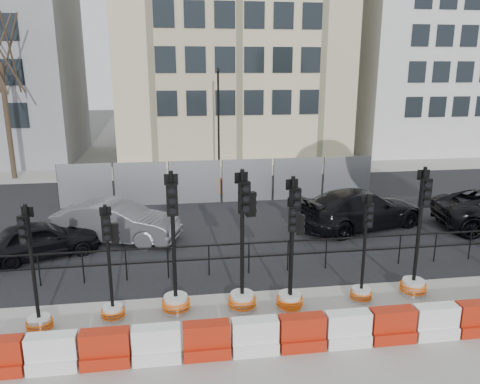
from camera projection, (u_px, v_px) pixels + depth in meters
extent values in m
plane|color=#51514C|center=(256.00, 292.00, 12.99)|extent=(120.00, 120.00, 0.00)
cube|color=gray|center=(280.00, 355.00, 10.12)|extent=(40.00, 6.00, 0.02)
cube|color=black|center=(227.00, 215.00, 19.68)|extent=(40.00, 14.00, 0.03)
cube|color=gray|center=(209.00, 170.00, 28.28)|extent=(40.00, 4.00, 0.02)
cube|color=beige|center=(229.00, 23.00, 31.98)|extent=(15.00, 10.00, 18.00)
cube|color=silver|center=(432.00, 40.00, 34.32)|extent=(12.00, 9.00, 16.00)
cylinder|color=black|center=(39.00, 270.00, 13.17)|extent=(0.04, 0.04, 1.00)
cylinder|color=black|center=(83.00, 268.00, 13.34)|extent=(0.04, 0.04, 1.00)
cylinder|color=black|center=(126.00, 265.00, 13.50)|extent=(0.04, 0.04, 1.00)
cylinder|color=black|center=(168.00, 263.00, 13.67)|extent=(0.04, 0.04, 1.00)
cylinder|color=black|center=(209.00, 261.00, 13.84)|extent=(0.04, 0.04, 1.00)
cylinder|color=black|center=(249.00, 258.00, 14.00)|extent=(0.04, 0.04, 1.00)
cylinder|color=black|center=(288.00, 256.00, 14.17)|extent=(0.04, 0.04, 1.00)
cylinder|color=black|center=(326.00, 254.00, 14.34)|extent=(0.04, 0.04, 1.00)
cylinder|color=black|center=(363.00, 252.00, 14.51)|extent=(0.04, 0.04, 1.00)
cylinder|color=black|center=(400.00, 250.00, 14.67)|extent=(0.04, 0.04, 1.00)
cylinder|color=black|center=(435.00, 248.00, 14.84)|extent=(0.04, 0.04, 1.00)
cylinder|color=black|center=(470.00, 246.00, 15.01)|extent=(0.04, 0.04, 1.00)
cube|color=black|center=(249.00, 243.00, 13.88)|extent=(18.00, 0.04, 0.04)
cube|color=black|center=(249.00, 257.00, 13.99)|extent=(18.00, 0.04, 0.04)
cube|color=gray|center=(85.00, 186.00, 20.50)|extent=(2.30, 0.05, 2.00)
cylinder|color=black|center=(58.00, 187.00, 20.34)|extent=(0.05, 0.05, 2.00)
cube|color=gray|center=(141.00, 184.00, 20.83)|extent=(2.30, 0.05, 2.00)
cylinder|color=black|center=(115.00, 185.00, 20.67)|extent=(0.05, 0.05, 2.00)
cube|color=gray|center=(195.00, 182.00, 21.17)|extent=(2.30, 0.05, 2.00)
cylinder|color=black|center=(169.00, 183.00, 21.01)|extent=(0.05, 0.05, 2.00)
cube|color=gray|center=(247.00, 181.00, 21.50)|extent=(2.30, 0.05, 2.00)
cylinder|color=black|center=(222.00, 181.00, 21.34)|extent=(0.05, 0.05, 2.00)
cube|color=gray|center=(298.00, 179.00, 21.83)|extent=(2.30, 0.05, 2.00)
cylinder|color=black|center=(274.00, 180.00, 21.67)|extent=(0.05, 0.05, 2.00)
cube|color=gray|center=(347.00, 177.00, 22.17)|extent=(2.30, 0.05, 2.00)
cylinder|color=black|center=(324.00, 178.00, 22.01)|extent=(0.05, 0.05, 2.00)
cube|color=#CC3F0D|center=(135.00, 189.00, 22.37)|extent=(1.00, 0.40, 0.80)
cube|color=#CC3F0D|center=(177.00, 188.00, 22.65)|extent=(1.00, 0.40, 0.80)
cube|color=#CC3F0D|center=(218.00, 186.00, 22.92)|extent=(1.00, 0.40, 0.80)
cube|color=#CC3F0D|center=(258.00, 185.00, 23.20)|extent=(1.00, 0.40, 0.80)
cylinder|color=black|center=(219.00, 123.00, 26.63)|extent=(0.12, 0.12, 6.00)
cube|color=black|center=(218.00, 70.00, 25.64)|extent=(0.12, 0.50, 0.12)
cylinder|color=#473828|center=(8.00, 122.00, 25.47)|extent=(0.28, 0.28, 6.30)
cube|color=red|center=(0.00, 368.00, 9.47)|extent=(1.00, 0.50, 0.30)
cube|color=white|center=(54.00, 363.00, 9.61)|extent=(1.00, 0.50, 0.30)
cube|color=white|center=(52.00, 346.00, 9.51)|extent=(1.00, 0.35, 0.50)
cube|color=red|center=(106.00, 359.00, 9.76)|extent=(1.00, 0.50, 0.30)
cube|color=red|center=(105.00, 342.00, 9.66)|extent=(1.00, 0.35, 0.50)
cube|color=white|center=(157.00, 354.00, 9.91)|extent=(1.00, 0.50, 0.30)
cube|color=white|center=(156.00, 338.00, 9.80)|extent=(1.00, 0.35, 0.50)
cube|color=red|center=(207.00, 350.00, 10.05)|extent=(1.00, 0.50, 0.30)
cube|color=red|center=(206.00, 334.00, 9.95)|extent=(1.00, 0.35, 0.50)
cube|color=white|center=(255.00, 346.00, 10.20)|extent=(1.00, 0.50, 0.30)
cube|color=white|center=(255.00, 330.00, 10.09)|extent=(1.00, 0.35, 0.50)
cube|color=red|center=(301.00, 342.00, 10.34)|extent=(1.00, 0.50, 0.30)
cube|color=red|center=(302.00, 326.00, 10.24)|extent=(1.00, 0.35, 0.50)
cube|color=white|center=(347.00, 338.00, 10.49)|extent=(1.00, 0.50, 0.30)
cube|color=white|center=(348.00, 322.00, 10.39)|extent=(1.00, 0.35, 0.50)
cube|color=red|center=(391.00, 335.00, 10.64)|extent=(1.00, 0.50, 0.30)
cube|color=red|center=(392.00, 319.00, 10.53)|extent=(1.00, 0.35, 0.50)
cube|color=white|center=(434.00, 331.00, 10.78)|extent=(1.00, 0.50, 0.30)
cube|color=white|center=(436.00, 316.00, 10.68)|extent=(1.00, 0.35, 0.50)
cube|color=red|center=(476.00, 328.00, 10.93)|extent=(1.00, 0.50, 0.30)
cube|color=red|center=(478.00, 312.00, 10.82)|extent=(1.00, 0.35, 0.50)
cylinder|color=silver|center=(40.00, 324.00, 10.99)|extent=(0.51, 0.51, 0.38)
torus|color=#DC540C|center=(40.00, 327.00, 11.01)|extent=(0.62, 0.62, 0.05)
torus|color=#DC540C|center=(40.00, 324.00, 10.99)|extent=(0.62, 0.62, 0.05)
torus|color=#DC540C|center=(39.00, 321.00, 10.97)|extent=(0.62, 0.62, 0.05)
cylinder|color=black|center=(32.00, 264.00, 10.60)|extent=(0.09, 0.09, 2.85)
cube|color=black|center=(25.00, 230.00, 10.27)|extent=(0.26, 0.20, 0.67)
cylinder|color=black|center=(24.00, 241.00, 10.25)|extent=(0.15, 0.09, 0.14)
cylinder|color=black|center=(23.00, 232.00, 10.20)|extent=(0.15, 0.09, 0.14)
cylinder|color=black|center=(21.00, 222.00, 10.14)|extent=(0.15, 0.09, 0.14)
cube|color=black|center=(27.00, 212.00, 10.34)|extent=(0.28, 0.11, 0.23)
cylinder|color=silver|center=(113.00, 312.00, 11.54)|extent=(0.48, 0.48, 0.36)
torus|color=#DC540C|center=(113.00, 315.00, 11.56)|extent=(0.58, 0.58, 0.04)
torus|color=#DC540C|center=(113.00, 312.00, 11.54)|extent=(0.58, 0.58, 0.04)
torus|color=#DC540C|center=(113.00, 310.00, 11.52)|extent=(0.58, 0.58, 0.04)
cylinder|color=black|center=(109.00, 259.00, 11.17)|extent=(0.08, 0.08, 2.69)
cube|color=black|center=(106.00, 228.00, 10.86)|extent=(0.23, 0.15, 0.63)
cylinder|color=black|center=(107.00, 237.00, 10.85)|extent=(0.14, 0.06, 0.13)
cylinder|color=black|center=(106.00, 229.00, 10.80)|extent=(0.14, 0.06, 0.13)
cylinder|color=black|center=(106.00, 221.00, 10.74)|extent=(0.14, 0.06, 0.13)
cube|color=black|center=(105.00, 211.00, 10.92)|extent=(0.27, 0.06, 0.22)
cube|color=black|center=(115.00, 233.00, 11.05)|extent=(0.19, 0.14, 0.49)
cylinder|color=silver|center=(176.00, 304.00, 11.88)|extent=(0.60, 0.60, 0.45)
torus|color=#DC540C|center=(176.00, 307.00, 11.91)|extent=(0.72, 0.72, 0.06)
torus|color=#DC540C|center=(176.00, 304.00, 11.88)|extent=(0.72, 0.72, 0.06)
torus|color=#DC540C|center=(176.00, 300.00, 11.86)|extent=(0.72, 0.72, 0.06)
cylinder|color=black|center=(173.00, 238.00, 11.42)|extent=(0.10, 0.10, 3.35)
cube|color=black|center=(172.00, 200.00, 11.04)|extent=(0.27, 0.16, 0.78)
cylinder|color=black|center=(173.00, 211.00, 11.02)|extent=(0.17, 0.06, 0.17)
cylinder|color=black|center=(172.00, 201.00, 10.95)|extent=(0.17, 0.06, 0.17)
cylinder|color=black|center=(172.00, 191.00, 10.89)|extent=(0.17, 0.06, 0.17)
cube|color=black|center=(171.00, 179.00, 11.11)|extent=(0.34, 0.04, 0.27)
cylinder|color=silver|center=(242.00, 301.00, 12.01)|extent=(0.60, 0.60, 0.45)
torus|color=#DC540C|center=(242.00, 304.00, 12.03)|extent=(0.73, 0.73, 0.06)
torus|color=#DC540C|center=(242.00, 301.00, 12.01)|extent=(0.73, 0.73, 0.06)
torus|color=#DC540C|center=(242.00, 298.00, 11.99)|extent=(0.73, 0.73, 0.06)
cylinder|color=black|center=(242.00, 236.00, 11.55)|extent=(0.10, 0.10, 3.36)
cube|color=black|center=(244.00, 198.00, 11.17)|extent=(0.30, 0.21, 0.78)
cylinder|color=black|center=(246.00, 209.00, 11.15)|extent=(0.18, 0.09, 0.17)
cylinder|color=black|center=(246.00, 199.00, 11.09)|extent=(0.18, 0.09, 0.17)
cylinder|color=black|center=(246.00, 189.00, 11.02)|extent=(0.18, 0.09, 0.17)
cube|color=black|center=(241.00, 178.00, 11.23)|extent=(0.33, 0.11, 0.27)
cube|color=black|center=(251.00, 204.00, 11.43)|extent=(0.25, 0.19, 0.62)
cylinder|color=silver|center=(290.00, 301.00, 12.04)|extent=(0.58, 0.58, 0.43)
torus|color=#DC540C|center=(289.00, 304.00, 12.06)|extent=(0.69, 0.69, 0.05)
torus|color=#DC540C|center=(290.00, 301.00, 12.04)|extent=(0.69, 0.69, 0.05)
torus|color=#DC540C|center=(290.00, 298.00, 12.02)|extent=(0.69, 0.69, 0.05)
cylinder|color=black|center=(291.00, 239.00, 11.60)|extent=(0.10, 0.10, 3.19)
cube|color=black|center=(295.00, 203.00, 11.24)|extent=(0.28, 0.20, 0.75)
cylinder|color=black|center=(296.00, 213.00, 11.22)|extent=(0.17, 0.09, 0.16)
cylinder|color=black|center=(297.00, 204.00, 11.16)|extent=(0.17, 0.09, 0.16)
cylinder|color=black|center=(297.00, 195.00, 11.10)|extent=(0.17, 0.09, 0.16)
cube|color=black|center=(292.00, 184.00, 11.30)|extent=(0.32, 0.10, 0.26)
cylinder|color=silver|center=(290.00, 303.00, 11.98)|extent=(0.50, 0.50, 0.37)
torus|color=#DC540C|center=(290.00, 306.00, 12.00)|extent=(0.60, 0.60, 0.05)
torus|color=#DC540C|center=(290.00, 303.00, 11.98)|extent=(0.60, 0.60, 0.05)
torus|color=#DC540C|center=(290.00, 301.00, 11.96)|extent=(0.60, 0.60, 0.05)
cylinder|color=black|center=(292.00, 249.00, 11.60)|extent=(0.08, 0.08, 2.78)
cube|color=black|center=(293.00, 219.00, 11.28)|extent=(0.24, 0.17, 0.65)
cylinder|color=black|center=(293.00, 228.00, 11.26)|extent=(0.15, 0.07, 0.14)
cylinder|color=black|center=(293.00, 220.00, 11.21)|extent=(0.15, 0.07, 0.14)
cylinder|color=black|center=(293.00, 212.00, 11.15)|extent=(0.15, 0.07, 0.14)
cube|color=black|center=(293.00, 202.00, 11.34)|extent=(0.28, 0.08, 0.22)
cube|color=black|center=(300.00, 225.00, 11.42)|extent=(0.21, 0.16, 0.51)
cylinder|color=silver|center=(361.00, 294.00, 12.47)|extent=(0.48, 0.48, 0.36)
torus|color=#DC540C|center=(361.00, 297.00, 12.49)|extent=(0.58, 0.58, 0.04)
torus|color=#DC540C|center=(361.00, 294.00, 12.47)|extent=(0.58, 0.58, 0.04)
torus|color=#DC540C|center=(361.00, 292.00, 12.45)|extent=(0.58, 0.58, 0.04)
cylinder|color=black|center=(365.00, 244.00, 12.10)|extent=(0.08, 0.08, 2.69)
cube|color=black|center=(368.00, 216.00, 11.79)|extent=(0.22, 0.13, 0.63)
cylinder|color=black|center=(369.00, 224.00, 11.77)|extent=(0.13, 0.05, 0.13)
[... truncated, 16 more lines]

